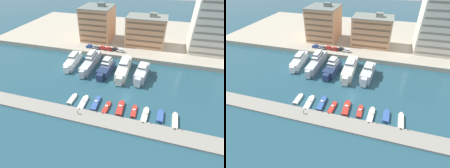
% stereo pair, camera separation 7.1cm
% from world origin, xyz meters
% --- Properties ---
extents(ground_plane, '(400.00, 400.00, 0.00)m').
position_xyz_m(ground_plane, '(0.00, 0.00, 0.00)').
color(ground_plane, '#234C5B').
extents(quay_promenade, '(180.00, 70.00, 2.14)m').
position_xyz_m(quay_promenade, '(0.00, 62.93, 1.07)').
color(quay_promenade, '#ADA38E').
rests_on(quay_promenade, ground).
extents(pier_dock, '(120.00, 5.76, 0.65)m').
position_xyz_m(pier_dock, '(0.00, -14.16, 0.32)').
color(pier_dock, gray).
rests_on(pier_dock, ground).
extents(yacht_white_far_left, '(4.93, 17.89, 6.99)m').
position_xyz_m(yacht_white_far_left, '(-29.59, 16.62, 2.15)').
color(yacht_white_far_left, white).
rests_on(yacht_white_far_left, ground).
extents(yacht_silver_left, '(4.04, 22.26, 8.71)m').
position_xyz_m(yacht_silver_left, '(-20.60, 17.15, 2.60)').
color(yacht_silver_left, silver).
rests_on(yacht_silver_left, ground).
extents(yacht_navy_mid_left, '(5.65, 15.85, 8.36)m').
position_xyz_m(yacht_navy_mid_left, '(-12.12, 14.15, 2.36)').
color(yacht_navy_mid_left, navy).
rests_on(yacht_navy_mid_left, ground).
extents(yacht_ivory_center_left, '(5.01, 21.10, 7.68)m').
position_xyz_m(yacht_ivory_center_left, '(-4.44, 15.72, 2.46)').
color(yacht_ivory_center_left, silver).
rests_on(yacht_ivory_center_left, ground).
extents(yacht_silver_center, '(5.28, 15.85, 7.64)m').
position_xyz_m(yacht_silver_center, '(3.74, 14.06, 2.47)').
color(yacht_silver_center, silver).
rests_on(yacht_silver_center, ground).
extents(motorboat_white_far_left, '(1.79, 6.13, 0.85)m').
position_xyz_m(motorboat_white_far_left, '(-18.25, -7.48, 0.40)').
color(motorboat_white_far_left, white).
rests_on(motorboat_white_far_left, ground).
extents(motorboat_white_left, '(2.36, 7.70, 1.19)m').
position_xyz_m(motorboat_white_left, '(-13.66, -8.08, 0.40)').
color(motorboat_white_left, white).
rests_on(motorboat_white_left, ground).
extents(motorboat_blue_mid_left, '(2.12, 7.89, 1.47)m').
position_xyz_m(motorboat_blue_mid_left, '(-9.14, -7.33, 0.50)').
color(motorboat_blue_mid_left, '#33569E').
rests_on(motorboat_blue_mid_left, ground).
extents(motorboat_red_center_left, '(1.97, 6.54, 1.26)m').
position_xyz_m(motorboat_red_center_left, '(-4.95, -8.34, 0.41)').
color(motorboat_red_center_left, red).
rests_on(motorboat_red_center_left, ground).
extents(motorboat_red_center, '(2.28, 7.56, 1.51)m').
position_xyz_m(motorboat_red_center, '(-0.28, -7.31, 0.49)').
color(motorboat_red_center, red).
rests_on(motorboat_red_center, ground).
extents(motorboat_red_center_right, '(1.70, 6.21, 1.15)m').
position_xyz_m(motorboat_red_center_right, '(4.46, -7.47, 0.37)').
color(motorboat_red_center_right, red).
rests_on(motorboat_red_center_right, ground).
extents(motorboat_cream_mid_right, '(2.24, 7.55, 1.35)m').
position_xyz_m(motorboat_cream_mid_right, '(8.24, -8.29, 0.47)').
color(motorboat_cream_mid_right, beige).
rests_on(motorboat_cream_mid_right, ground).
extents(motorboat_blue_right, '(2.11, 6.05, 0.97)m').
position_xyz_m(motorboat_blue_right, '(13.04, -7.37, 0.49)').
color(motorboat_blue_right, '#33569E').
rests_on(motorboat_blue_right, ground).
extents(motorboat_cream_far_right, '(1.78, 7.40, 1.04)m').
position_xyz_m(motorboat_cream_far_right, '(17.62, -8.26, 0.52)').
color(motorboat_cream_far_right, beige).
rests_on(motorboat_cream_far_right, ground).
extents(car_blue_far_left, '(4.11, 1.93, 1.80)m').
position_xyz_m(car_blue_far_left, '(-27.37, 32.81, 3.12)').
color(car_blue_far_left, '#28428E').
rests_on(car_blue_far_left, quay_promenade).
extents(car_grey_left, '(4.18, 2.09, 1.80)m').
position_xyz_m(car_grey_left, '(-23.61, 32.25, 3.12)').
color(car_grey_left, slate).
rests_on(car_grey_left, quay_promenade).
extents(car_red_mid_left, '(4.16, 2.05, 1.80)m').
position_xyz_m(car_red_mid_left, '(-20.15, 32.67, 3.12)').
color(car_red_mid_left, red).
rests_on(car_red_mid_left, quay_promenade).
extents(car_red_center_left, '(4.19, 2.10, 1.80)m').
position_xyz_m(car_red_center_left, '(-16.55, 32.33, 3.12)').
color(car_red_center_left, red).
rests_on(car_red_center_left, quay_promenade).
extents(car_black_center, '(4.20, 2.13, 1.80)m').
position_xyz_m(car_black_center, '(-13.12, 32.73, 3.12)').
color(car_black_center, black).
rests_on(car_black_center, quay_promenade).
extents(car_white_center_right, '(4.10, 1.92, 1.80)m').
position_xyz_m(car_white_center_right, '(-9.80, 32.22, 3.12)').
color(car_white_center_right, white).
rests_on(car_white_center_right, quay_promenade).
extents(apartment_block_far_left, '(17.10, 18.09, 20.60)m').
position_xyz_m(apartment_block_far_left, '(-27.30, 46.88, 11.50)').
color(apartment_block_far_left, tan).
rests_on(apartment_block_far_left, quay_promenade).
extents(apartment_block_left, '(21.00, 13.30, 17.55)m').
position_xyz_m(apartment_block_left, '(0.76, 45.45, 9.97)').
color(apartment_block_left, tan).
rests_on(apartment_block_left, quay_promenade).
extents(apartment_block_mid_left, '(18.45, 14.97, 29.06)m').
position_xyz_m(apartment_block_mid_left, '(32.32, 45.80, 15.73)').
color(apartment_block_mid_left, silver).
rests_on(apartment_block_mid_left, quay_promenade).
extents(pedestrian_near_edge, '(0.42, 0.52, 1.58)m').
position_xyz_m(pedestrian_near_edge, '(-13.01, -13.87, 1.58)').
color(pedestrian_near_edge, '#282D3D').
rests_on(pedestrian_near_edge, pier_dock).
extents(bollard_west, '(0.20, 0.20, 0.61)m').
position_xyz_m(bollard_west, '(-7.59, -11.52, 0.97)').
color(bollard_west, '#2D2D33').
rests_on(bollard_west, pier_dock).
extents(bollard_west_mid, '(0.20, 0.20, 0.61)m').
position_xyz_m(bollard_west_mid, '(1.44, -11.52, 0.97)').
color(bollard_west_mid, '#2D2D33').
rests_on(bollard_west_mid, pier_dock).
extents(bollard_east_mid, '(0.20, 0.20, 0.61)m').
position_xyz_m(bollard_east_mid, '(10.47, -11.52, 0.97)').
color(bollard_east_mid, '#2D2D33').
rests_on(bollard_east_mid, pier_dock).
extents(bollard_east, '(0.20, 0.20, 0.61)m').
position_xyz_m(bollard_east, '(19.50, -11.52, 0.97)').
color(bollard_east, '#2D2D33').
rests_on(bollard_east, pier_dock).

